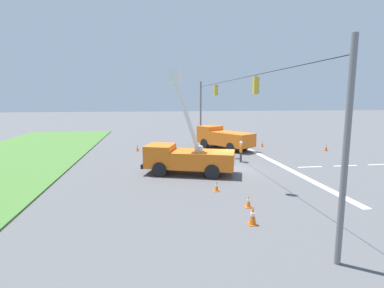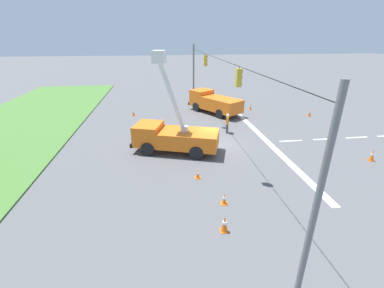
{
  "view_description": "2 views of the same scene",
  "coord_description": "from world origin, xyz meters",
  "px_view_note": "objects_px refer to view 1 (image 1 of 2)",
  "views": [
    {
      "loc": [
        -21.26,
        5.97,
        5.32
      ],
      "look_at": [
        -1.62,
        3.13,
        2.27
      ],
      "focal_mm": 28.0,
      "sensor_mm": 36.0,
      "label": 1
    },
    {
      "loc": [
        -18.53,
        4.3,
        8.13
      ],
      "look_at": [
        -2.24,
        2.18,
        1.14
      ],
      "focal_mm": 24.0,
      "sensor_mm": 36.0,
      "label": 2
    }
  ],
  "objects_px": {
    "traffic_cone_foreground_right": "(262,144)",
    "traffic_cone_near_bucket": "(249,202)",
    "traffic_cone_mid_right": "(217,187)",
    "traffic_cone_lane_edge_b": "(253,216)",
    "road_worker": "(241,150)",
    "traffic_cone_lane_edge_a": "(137,148)",
    "utility_truck_support_near": "(223,138)",
    "traffic_cone_far_left": "(326,147)",
    "utility_truck_bucket_lift": "(187,156)"
  },
  "relations": [
    {
      "from": "traffic_cone_foreground_right",
      "to": "traffic_cone_near_bucket",
      "type": "bearing_deg",
      "value": 156.77
    },
    {
      "from": "traffic_cone_mid_right",
      "to": "traffic_cone_lane_edge_b",
      "type": "distance_m",
      "value": 4.78
    },
    {
      "from": "traffic_cone_mid_right",
      "to": "traffic_cone_near_bucket",
      "type": "bearing_deg",
      "value": -160.57
    },
    {
      "from": "traffic_cone_foreground_right",
      "to": "traffic_cone_lane_edge_b",
      "type": "xyz_separation_m",
      "value": [
        -19.57,
        8.04,
        0.08
      ]
    },
    {
      "from": "road_worker",
      "to": "traffic_cone_lane_edge_b",
      "type": "height_order",
      "value": "road_worker"
    },
    {
      "from": "traffic_cone_foreground_right",
      "to": "traffic_cone_lane_edge_a",
      "type": "distance_m",
      "value": 13.54
    },
    {
      "from": "utility_truck_support_near",
      "to": "traffic_cone_near_bucket",
      "type": "height_order",
      "value": "utility_truck_support_near"
    },
    {
      "from": "traffic_cone_foreground_right",
      "to": "traffic_cone_lane_edge_b",
      "type": "distance_m",
      "value": 21.16
    },
    {
      "from": "traffic_cone_near_bucket",
      "to": "traffic_cone_lane_edge_a",
      "type": "distance_m",
      "value": 17.9
    },
    {
      "from": "traffic_cone_near_bucket",
      "to": "traffic_cone_mid_right",
      "type": "bearing_deg",
      "value": 19.43
    },
    {
      "from": "utility_truck_support_near",
      "to": "traffic_cone_foreground_right",
      "type": "bearing_deg",
      "value": -80.77
    },
    {
      "from": "traffic_cone_foreground_right",
      "to": "traffic_cone_mid_right",
      "type": "height_order",
      "value": "traffic_cone_foreground_right"
    },
    {
      "from": "traffic_cone_lane_edge_b",
      "to": "traffic_cone_far_left",
      "type": "relative_size",
      "value": 1.06
    },
    {
      "from": "utility_truck_support_near",
      "to": "traffic_cone_far_left",
      "type": "xyz_separation_m",
      "value": [
        -2.63,
        -10.05,
        -0.84
      ]
    },
    {
      "from": "utility_truck_support_near",
      "to": "traffic_cone_foreground_right",
      "type": "xyz_separation_m",
      "value": [
        0.74,
        -4.58,
        -0.89
      ]
    },
    {
      "from": "traffic_cone_mid_right",
      "to": "traffic_cone_lane_edge_b",
      "type": "relative_size",
      "value": 0.71
    },
    {
      "from": "traffic_cone_lane_edge_b",
      "to": "traffic_cone_lane_edge_a",
      "type": "bearing_deg",
      "value": 16.19
    },
    {
      "from": "traffic_cone_foreground_right",
      "to": "traffic_cone_near_bucket",
      "type": "distance_m",
      "value": 19.14
    },
    {
      "from": "traffic_cone_lane_edge_b",
      "to": "traffic_cone_foreground_right",
      "type": "bearing_deg",
      "value": -22.34
    },
    {
      "from": "road_worker",
      "to": "traffic_cone_lane_edge_a",
      "type": "height_order",
      "value": "road_worker"
    },
    {
      "from": "traffic_cone_foreground_right",
      "to": "traffic_cone_mid_right",
      "type": "relative_size",
      "value": 1.17
    },
    {
      "from": "traffic_cone_lane_edge_b",
      "to": "road_worker",
      "type": "bearing_deg",
      "value": -15.11
    },
    {
      "from": "traffic_cone_lane_edge_a",
      "to": "traffic_cone_foreground_right",
      "type": "bearing_deg",
      "value": -86.99
    },
    {
      "from": "traffic_cone_lane_edge_a",
      "to": "traffic_cone_near_bucket",
      "type": "bearing_deg",
      "value": -160.52
    },
    {
      "from": "utility_truck_bucket_lift",
      "to": "traffic_cone_lane_edge_a",
      "type": "relative_size",
      "value": 11.05
    },
    {
      "from": "road_worker",
      "to": "utility_truck_bucket_lift",
      "type": "bearing_deg",
      "value": 123.75
    },
    {
      "from": "utility_truck_bucket_lift",
      "to": "traffic_cone_far_left",
      "type": "height_order",
      "value": "utility_truck_bucket_lift"
    },
    {
      "from": "utility_truck_bucket_lift",
      "to": "road_worker",
      "type": "relative_size",
      "value": 4.07
    },
    {
      "from": "utility_truck_bucket_lift",
      "to": "traffic_cone_mid_right",
      "type": "distance_m",
      "value": 4.5
    },
    {
      "from": "traffic_cone_foreground_right",
      "to": "traffic_cone_far_left",
      "type": "relative_size",
      "value": 0.88
    },
    {
      "from": "traffic_cone_mid_right",
      "to": "traffic_cone_lane_edge_b",
      "type": "bearing_deg",
      "value": -174.21
    },
    {
      "from": "traffic_cone_near_bucket",
      "to": "utility_truck_support_near",
      "type": "bearing_deg",
      "value": -9.99
    },
    {
      "from": "road_worker",
      "to": "traffic_cone_far_left",
      "type": "distance_m",
      "value": 10.93
    },
    {
      "from": "utility_truck_support_near",
      "to": "road_worker",
      "type": "bearing_deg",
      "value": 178.77
    },
    {
      "from": "utility_truck_bucket_lift",
      "to": "road_worker",
      "type": "height_order",
      "value": "utility_truck_bucket_lift"
    },
    {
      "from": "utility_truck_bucket_lift",
      "to": "traffic_cone_mid_right",
      "type": "bearing_deg",
      "value": -164.23
    },
    {
      "from": "utility_truck_support_near",
      "to": "traffic_cone_near_bucket",
      "type": "xyz_separation_m",
      "value": [
        -16.84,
        2.97,
        -0.93
      ]
    },
    {
      "from": "utility_truck_bucket_lift",
      "to": "traffic_cone_far_left",
      "type": "distance_m",
      "value": 16.85
    },
    {
      "from": "traffic_cone_far_left",
      "to": "utility_truck_support_near",
      "type": "bearing_deg",
      "value": 75.32
    },
    {
      "from": "utility_truck_support_near",
      "to": "traffic_cone_lane_edge_a",
      "type": "relative_size",
      "value": 10.2
    },
    {
      "from": "road_worker",
      "to": "traffic_cone_far_left",
      "type": "relative_size",
      "value": 2.31
    },
    {
      "from": "road_worker",
      "to": "traffic_cone_near_bucket",
      "type": "bearing_deg",
      "value": 164.67
    },
    {
      "from": "utility_truck_bucket_lift",
      "to": "utility_truck_support_near",
      "type": "bearing_deg",
      "value": -27.5
    },
    {
      "from": "traffic_cone_lane_edge_b",
      "to": "traffic_cone_mid_right",
      "type": "bearing_deg",
      "value": 5.79
    },
    {
      "from": "traffic_cone_mid_right",
      "to": "traffic_cone_near_bucket",
      "type": "xyz_separation_m",
      "value": [
        -2.77,
        -0.98,
        0.01
      ]
    },
    {
      "from": "utility_truck_bucket_lift",
      "to": "traffic_cone_foreground_right",
      "type": "relative_size",
      "value": 10.62
    },
    {
      "from": "traffic_cone_foreground_right",
      "to": "traffic_cone_near_bucket",
      "type": "height_order",
      "value": "traffic_cone_foreground_right"
    },
    {
      "from": "road_worker",
      "to": "traffic_cone_mid_right",
      "type": "bearing_deg",
      "value": 153.26
    },
    {
      "from": "utility_truck_bucket_lift",
      "to": "traffic_cone_foreground_right",
      "type": "distance_m",
      "value": 14.42
    },
    {
      "from": "utility_truck_support_near",
      "to": "road_worker",
      "type": "distance_m",
      "value": 6.53
    }
  ]
}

